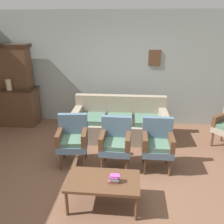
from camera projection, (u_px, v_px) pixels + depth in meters
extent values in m
plane|color=brown|center=(103.00, 185.00, 3.77)|extent=(7.68, 7.68, 0.00)
cube|color=#939E99|center=(116.00, 70.00, 5.73)|extent=(6.40, 0.06, 2.70)
cube|color=brown|center=(155.00, 58.00, 5.50)|extent=(0.28, 0.02, 0.36)
cube|color=brown|center=(15.00, 107.00, 5.92)|extent=(1.10, 0.52, 0.90)
cube|color=#342115|center=(13.00, 89.00, 5.75)|extent=(1.16, 0.55, 0.03)
cube|color=brown|center=(11.00, 68.00, 5.65)|extent=(0.90, 0.36, 0.95)
cube|color=#342115|center=(8.00, 46.00, 5.46)|extent=(0.99, 0.38, 0.08)
cylinder|color=#C0B586|center=(9.00, 85.00, 5.53)|extent=(0.13, 0.13, 0.25)
cube|color=gray|center=(119.00, 129.00, 5.23)|extent=(2.04, 0.82, 0.42)
cube|color=gray|center=(120.00, 105.00, 5.36)|extent=(2.03, 0.18, 0.48)
cube|color=gray|center=(163.00, 117.00, 5.04)|extent=(0.17, 0.80, 0.24)
cube|color=gray|center=(77.00, 114.00, 5.18)|extent=(0.17, 0.80, 0.24)
cube|color=#4C705B|center=(147.00, 120.00, 5.05)|extent=(0.54, 0.57, 0.10)
cube|color=#4C705B|center=(120.00, 119.00, 5.10)|extent=(0.54, 0.57, 0.10)
cube|color=#4C705B|center=(92.00, 118.00, 5.14)|extent=(0.54, 0.57, 0.10)
cube|color=slate|center=(73.00, 145.00, 4.23)|extent=(0.57, 0.54, 0.12)
cube|color=#4C705B|center=(72.00, 141.00, 4.18)|extent=(0.49, 0.46, 0.10)
cube|color=slate|center=(73.00, 126.00, 4.31)|extent=(0.53, 0.16, 0.46)
cube|color=brown|center=(85.00, 136.00, 4.17)|extent=(0.13, 0.49, 0.22)
cube|color=brown|center=(60.00, 137.00, 4.16)|extent=(0.13, 0.49, 0.22)
cylinder|color=brown|center=(84.00, 161.00, 4.13)|extent=(0.04, 0.04, 0.32)
cylinder|color=brown|center=(60.00, 161.00, 4.12)|extent=(0.04, 0.04, 0.32)
cylinder|color=brown|center=(86.00, 150.00, 4.49)|extent=(0.04, 0.04, 0.32)
cylinder|color=brown|center=(64.00, 150.00, 4.48)|extent=(0.04, 0.04, 0.32)
cube|color=slate|center=(115.00, 148.00, 4.12)|extent=(0.53, 0.49, 0.12)
cube|color=#4C705B|center=(115.00, 144.00, 4.07)|extent=(0.45, 0.42, 0.10)
cube|color=slate|center=(117.00, 128.00, 4.20)|extent=(0.52, 0.11, 0.46)
cube|color=brown|center=(128.00, 140.00, 4.03)|extent=(0.09, 0.48, 0.22)
cube|color=brown|center=(103.00, 139.00, 4.08)|extent=(0.09, 0.48, 0.22)
cylinder|color=brown|center=(126.00, 166.00, 4.00)|extent=(0.04, 0.04, 0.32)
cylinder|color=brown|center=(102.00, 164.00, 4.04)|extent=(0.04, 0.04, 0.32)
cylinder|color=brown|center=(128.00, 154.00, 4.35)|extent=(0.04, 0.04, 0.32)
cylinder|color=brown|center=(105.00, 153.00, 4.39)|extent=(0.04, 0.04, 0.32)
cube|color=slate|center=(157.00, 150.00, 4.07)|extent=(0.52, 0.48, 0.12)
cube|color=#4C705B|center=(158.00, 146.00, 4.02)|extent=(0.44, 0.41, 0.10)
cube|color=slate|center=(157.00, 129.00, 4.16)|extent=(0.52, 0.10, 0.46)
cube|color=brown|center=(171.00, 141.00, 3.99)|extent=(0.08, 0.48, 0.22)
cube|color=brown|center=(145.00, 140.00, 4.03)|extent=(0.08, 0.48, 0.22)
cylinder|color=brown|center=(170.00, 167.00, 3.96)|extent=(0.04, 0.04, 0.32)
cylinder|color=brown|center=(145.00, 166.00, 4.00)|extent=(0.04, 0.04, 0.32)
cylinder|color=brown|center=(167.00, 155.00, 4.31)|extent=(0.04, 0.04, 0.32)
cylinder|color=brown|center=(144.00, 154.00, 4.35)|extent=(0.04, 0.04, 0.32)
cube|color=brown|center=(220.00, 119.00, 4.88)|extent=(0.41, 0.38, 0.22)
cylinder|color=brown|center=(212.00, 139.00, 4.91)|extent=(0.04, 0.04, 0.32)
cylinder|color=brown|center=(222.00, 134.00, 5.12)|extent=(0.04, 0.04, 0.32)
cube|color=brown|center=(103.00, 181.00, 3.24)|extent=(1.00, 0.56, 0.04)
cylinder|color=brown|center=(75.00, 181.00, 3.58)|extent=(0.04, 0.04, 0.38)
cylinder|color=brown|center=(136.00, 184.00, 3.50)|extent=(0.04, 0.04, 0.38)
cylinder|color=brown|center=(67.00, 203.00, 3.13)|extent=(0.04, 0.04, 0.38)
cylinder|color=brown|center=(136.00, 208.00, 3.05)|extent=(0.04, 0.04, 0.38)
cube|color=brown|center=(113.00, 182.00, 3.18)|extent=(0.14, 0.07, 0.02)
cube|color=#B36E7C|center=(114.00, 180.00, 3.18)|extent=(0.13, 0.08, 0.02)
cube|color=gray|center=(115.00, 179.00, 3.17)|extent=(0.12, 0.10, 0.02)
cube|color=#9C579F|center=(114.00, 178.00, 3.16)|extent=(0.11, 0.08, 0.03)
cube|color=#C345AF|center=(115.00, 176.00, 3.16)|extent=(0.13, 0.08, 0.02)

